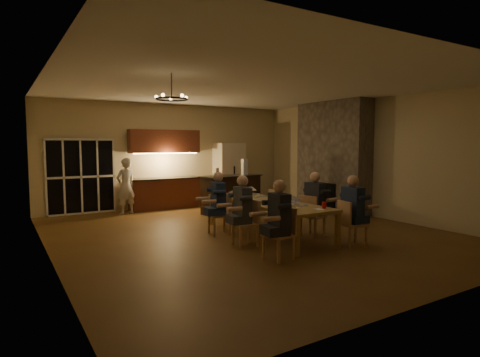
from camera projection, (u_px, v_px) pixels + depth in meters
name	position (u px, v px, depth m)	size (l,w,h in m)	color
floor	(248.00, 233.00, 8.92)	(9.00, 9.00, 0.00)	brown
back_wall	(171.00, 156.00, 12.62)	(8.00, 0.04, 3.20)	#CBBA8F
left_wall	(45.00, 167.00, 6.69)	(0.04, 9.00, 3.20)	#CBBA8F
right_wall	(373.00, 158.00, 10.86)	(0.04, 9.00, 3.20)	#CBBA8F
ceiling	(248.00, 86.00, 8.64)	(8.00, 9.00, 0.04)	white
french_doors	(81.00, 177.00, 11.22)	(1.86, 0.08, 2.10)	black
fireplace	(332.00, 157.00, 11.72)	(0.58, 2.50, 3.20)	#6D6256
kitchenette	(166.00, 169.00, 12.23)	(2.24, 0.68, 2.40)	brown
refrigerator	(229.00, 173.00, 13.34)	(0.90, 0.68, 2.00)	beige
dining_table	(267.00, 218.00, 8.65)	(1.10, 3.35, 0.75)	olive
bar_island	(231.00, 194.00, 11.48)	(1.82, 0.68, 1.08)	black
chair_left_near	(279.00, 234.00, 6.82)	(0.44, 0.44, 0.89)	tan
chair_left_mid	(245.00, 223.00, 7.75)	(0.44, 0.44, 0.89)	tan
chair_left_far	(219.00, 214.00, 8.76)	(0.44, 0.44, 0.89)	tan
chair_right_near	(353.00, 224.00, 7.73)	(0.44, 0.44, 0.89)	tan
chair_right_mid	(313.00, 216.00, 8.59)	(0.44, 0.44, 0.89)	tan
chair_right_far	(281.00, 208.00, 9.63)	(0.44, 0.44, 0.89)	tan
person_left_near	(279.00, 220.00, 6.76)	(0.60, 0.60, 1.38)	#25292F
person_right_near	(352.00, 211.00, 7.73)	(0.60, 0.60, 1.38)	#1C2A48
person_left_mid	(242.00, 211.00, 7.75)	(0.60, 0.60, 1.38)	#3D4248
person_right_mid	(315.00, 204.00, 8.63)	(0.60, 0.60, 1.38)	#25292F
person_left_far	(218.00, 203.00, 8.67)	(0.60, 0.60, 1.38)	#1C2A48
standing_person	(126.00, 186.00, 11.26)	(0.58, 0.38, 1.58)	silver
chandelier	(172.00, 99.00, 6.92)	(0.57, 0.57, 0.03)	black
laptop_a	(285.00, 203.00, 7.59)	(0.32, 0.28, 0.23)	silver
laptop_b	(300.00, 200.00, 8.00)	(0.32, 0.28, 0.23)	silver
laptop_c	(259.00, 197.00, 8.48)	(0.32, 0.28, 0.23)	silver
laptop_d	(279.00, 196.00, 8.66)	(0.32, 0.28, 0.23)	silver
laptop_e	(233.00, 191.00, 9.44)	(0.32, 0.28, 0.23)	silver
laptop_f	(252.00, 190.00, 9.73)	(0.32, 0.28, 0.23)	silver
mug_front	(276.00, 202.00, 8.15)	(0.09, 0.09, 0.10)	white
mug_mid	(258.00, 196.00, 9.12)	(0.07, 0.07, 0.10)	white
mug_back	(235.00, 196.00, 9.06)	(0.08, 0.08, 0.10)	white
redcup_near	(324.00, 205.00, 7.64)	(0.08, 0.08, 0.12)	#BD0C0D
redcup_mid	(240.00, 198.00, 8.68)	(0.08, 0.08, 0.12)	#BD0C0D
redcup_far	(236.00, 191.00, 9.93)	(0.09, 0.09, 0.12)	#BD0C0D
can_silver	(288.00, 202.00, 8.07)	(0.07, 0.07, 0.12)	#B2B2B7
can_cola	(227.00, 192.00, 9.78)	(0.07, 0.07, 0.12)	#3F0F0C
can_right	(273.00, 196.00, 9.03)	(0.07, 0.07, 0.12)	#B2B2B7
plate_near	(293.00, 202.00, 8.38)	(0.27, 0.27, 0.02)	white
plate_left	(282.00, 207.00, 7.72)	(0.27, 0.27, 0.02)	white
plate_far	(263.00, 196.00, 9.38)	(0.25, 0.25, 0.02)	white
notepad	(319.00, 209.00, 7.49)	(0.14, 0.19, 0.01)	white
bar_bottle	(217.00, 172.00, 11.02)	(0.08, 0.08, 0.24)	#99999E
bar_blender	(244.00, 167.00, 11.66)	(0.15, 0.15, 0.46)	silver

